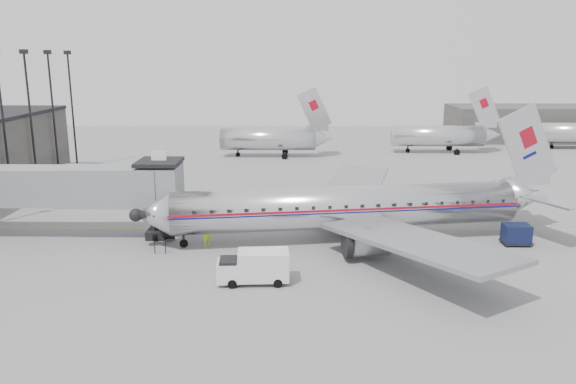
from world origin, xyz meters
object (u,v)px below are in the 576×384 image
baggage_cart_navy (516,234)px  ramp_worker (207,235)px  airliner (354,207)px  service_van (254,266)px

baggage_cart_navy → ramp_worker: bearing=-178.1°
ramp_worker → airliner: bearing=-35.2°
airliner → ramp_worker: bearing=179.4°
service_van → airliner: bearing=47.4°
baggage_cart_navy → ramp_worker: (-24.32, -0.56, 0.03)m
airliner → ramp_worker: airliner is taller
baggage_cart_navy → ramp_worker: size_ratio=1.16×
airliner → service_van: bearing=-138.0°
airliner → baggage_cart_navy: size_ratio=16.19×
airliner → service_van: (-7.39, -9.05, -1.59)m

